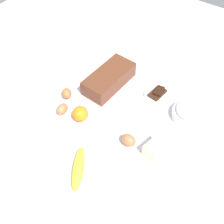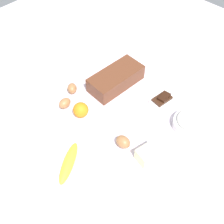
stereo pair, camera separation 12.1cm
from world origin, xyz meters
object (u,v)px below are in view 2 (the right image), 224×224
at_px(orange_fruit, 81,110).
at_px(sugar_bowl, 52,127).
at_px(loaf_pan, 116,79).
at_px(banana, 69,163).
at_px(butter_block, 148,154).
at_px(egg_near_butter, 65,103).
at_px(chocolate_plate, 162,100).
at_px(flour_bowl, 190,122).
at_px(egg_beside_bowl, 123,142).
at_px(egg_loose, 72,88).

bearing_deg(orange_fruit, sugar_bowl, 172.34).
xyz_separation_m(loaf_pan, banana, (-0.46, -0.18, -0.02)).
relative_size(butter_block, egg_near_butter, 1.43).
bearing_deg(chocolate_plate, flour_bowl, -102.33).
relative_size(flour_bowl, chocolate_plate, 1.13).
bearing_deg(chocolate_plate, egg_beside_bowl, -174.19).
height_order(orange_fruit, butter_block, orange_fruit).
height_order(loaf_pan, egg_near_butter, loaf_pan).
height_order(flour_bowl, egg_near_butter, flour_bowl).
distance_m(orange_fruit, egg_beside_bowl, 0.25).
height_order(flour_bowl, banana, flour_bowl).
bearing_deg(sugar_bowl, loaf_pan, -0.07).
bearing_deg(egg_loose, egg_near_butter, -151.16).
bearing_deg(egg_loose, banana, -132.96).
height_order(banana, butter_block, butter_block).
bearing_deg(banana, loaf_pan, 20.91).
xyz_separation_m(flour_bowl, egg_near_butter, (-0.30, 0.49, -0.01)).
bearing_deg(butter_block, flour_bowl, -7.18).
relative_size(egg_beside_bowl, egg_loose, 1.11).
relative_size(orange_fruit, egg_near_butter, 1.13).
distance_m(egg_near_butter, egg_beside_bowl, 0.34).
height_order(butter_block, egg_near_butter, butter_block).
bearing_deg(loaf_pan, egg_loose, 150.07).
bearing_deg(flour_bowl, egg_beside_bowl, 152.10).
bearing_deg(butter_block, sugar_bowl, 115.26).
bearing_deg(egg_loose, orange_fruit, -116.05).
distance_m(flour_bowl, butter_block, 0.26).
xyz_separation_m(flour_bowl, banana, (-0.50, 0.24, -0.01)).
xyz_separation_m(orange_fruit, egg_loose, (0.07, 0.14, -0.01)).
distance_m(loaf_pan, orange_fruit, 0.25).
bearing_deg(egg_near_butter, flour_bowl, -58.07).
height_order(orange_fruit, chocolate_plate, orange_fruit).
bearing_deg(banana, sugar_bowl, 71.01).
distance_m(flour_bowl, egg_loose, 0.58).
xyz_separation_m(loaf_pan, egg_near_butter, (-0.27, 0.07, -0.02)).
height_order(sugar_bowl, egg_loose, sugar_bowl).
relative_size(flour_bowl, orange_fruit, 2.07).
height_order(flour_bowl, egg_loose, flour_bowl).
bearing_deg(flour_bowl, loaf_pan, 94.53).
relative_size(egg_beside_bowl, chocolate_plate, 0.50).
height_order(egg_beside_bowl, egg_loose, egg_beside_bowl).
distance_m(sugar_bowl, egg_near_butter, 0.15).
xyz_separation_m(sugar_bowl, egg_near_butter, (0.13, 0.07, -0.01)).
bearing_deg(chocolate_plate, sugar_bowl, 153.37).
bearing_deg(egg_loose, flour_bowl, -67.92).
bearing_deg(egg_beside_bowl, banana, 157.20).
bearing_deg(egg_beside_bowl, egg_near_butter, 94.77).
relative_size(flour_bowl, sugar_bowl, 1.08).
bearing_deg(flour_bowl, sugar_bowl, 136.27).
relative_size(flour_bowl, banana, 0.78).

